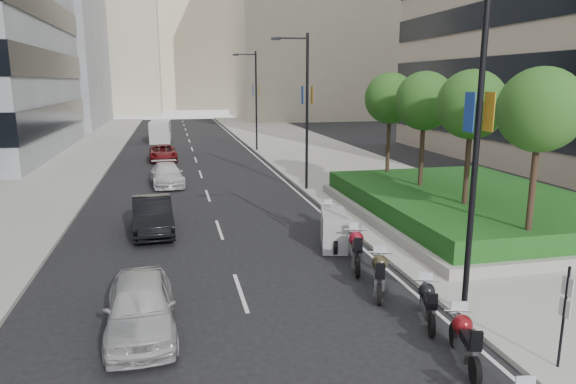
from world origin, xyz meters
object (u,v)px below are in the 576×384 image
object	(u,v)px
lamp_post_2	(254,96)
motorcycle_4	(356,249)
motorcycle_1	(465,340)
lamp_post_0	(472,133)
motorcycle_3	(380,274)
car_b	(153,215)
delivery_van	(160,132)
motorcycle_2	(428,303)
motorcycle_6	(330,218)
lamp_post_1	(304,104)
parking_sign	(564,312)
car_c	(167,174)
motorcycle_5	(334,230)
car_a	(141,306)
car_d	(163,153)

from	to	relation	value
lamp_post_2	motorcycle_4	bearing A→B (deg)	-92.63
motorcycle_1	lamp_post_0	bearing A→B (deg)	-13.30
motorcycle_3	car_b	size ratio (longest dim) A/B	0.47
delivery_van	motorcycle_1	bearing A→B (deg)	-78.58
motorcycle_2	motorcycle_6	distance (m)	8.93
car_b	delivery_van	xyz separation A→B (m)	(-0.20, 34.66, 0.28)
lamp_post_1	parking_sign	xyz separation A→B (m)	(0.66, -20.00, -3.61)
lamp_post_1	motorcycle_1	bearing A→B (deg)	-93.53
parking_sign	motorcycle_2	size ratio (longest dim) A/B	1.25
lamp_post_2	motorcycle_1	bearing A→B (deg)	-91.82
motorcycle_3	car_c	bearing A→B (deg)	41.28
lamp_post_2	motorcycle_2	size ratio (longest dim) A/B	4.50
lamp_post_0	car_b	distance (m)	13.93
car_b	car_c	xyz separation A→B (m)	(0.56, 10.44, -0.09)
motorcycle_2	motorcycle_3	xyz separation A→B (m)	(-0.49, 2.13, 0.06)
motorcycle_1	motorcycle_5	xyz separation A→B (m)	(-0.32, 8.76, 0.11)
lamp_post_2	motorcycle_4	size ratio (longest dim) A/B	3.77
motorcycle_2	motorcycle_4	bearing A→B (deg)	24.38
motorcycle_1	delivery_van	xyz separation A→B (m)	(-7.47, 47.05, 0.45)
motorcycle_6	car_b	size ratio (longest dim) A/B	0.47
parking_sign	motorcycle_3	distance (m)	5.53
car_c	delivery_van	xyz separation A→B (m)	(-0.76, 24.22, 0.36)
lamp_post_0	motorcycle_1	world-z (taller)	lamp_post_0
lamp_post_0	motorcycle_6	size ratio (longest dim) A/B	4.18
motorcycle_1	car_a	xyz separation A→B (m)	(-7.29, 3.17, 0.15)
delivery_van	motorcycle_4	bearing A→B (deg)	-77.48
car_a	car_c	bearing A→B (deg)	85.74
parking_sign	motorcycle_2	world-z (taller)	parking_sign
lamp_post_0	car_b	xyz separation A→B (m)	(-8.45, 10.20, -4.31)
motorcycle_2	car_d	size ratio (longest dim) A/B	0.43
lamp_post_1	car_a	world-z (taller)	lamp_post_1
motorcycle_6	car_c	size ratio (longest dim) A/B	0.46
car_c	lamp_post_0	bearing A→B (deg)	-73.97
lamp_post_0	lamp_post_2	distance (m)	35.00
motorcycle_2	car_b	xyz separation A→B (m)	(-7.44, 10.31, 0.20)
lamp_post_1	car_a	bearing A→B (deg)	-117.89
motorcycle_3	car_a	xyz separation A→B (m)	(-6.97, -1.03, 0.12)
parking_sign	motorcycle_6	bearing A→B (deg)	97.79
car_c	car_d	bearing A→B (deg)	87.06
lamp_post_1	motorcycle_1	size ratio (longest dim) A/B	4.20
motorcycle_2	car_a	distance (m)	7.54
lamp_post_0	delivery_van	world-z (taller)	lamp_post_0
parking_sign	car_a	xyz separation A→B (m)	(-9.13, 3.99, -0.73)
motorcycle_4	delivery_van	bearing A→B (deg)	27.03
car_a	lamp_post_1	bearing A→B (deg)	59.54
lamp_post_2	lamp_post_1	bearing A→B (deg)	-90.00
car_a	lamp_post_2	bearing A→B (deg)	73.44
motorcycle_6	lamp_post_1	bearing A→B (deg)	1.30
lamp_post_2	car_d	xyz separation A→B (m)	(-8.25, -3.89, -4.42)
motorcycle_2	motorcycle_6	size ratio (longest dim) A/B	0.93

